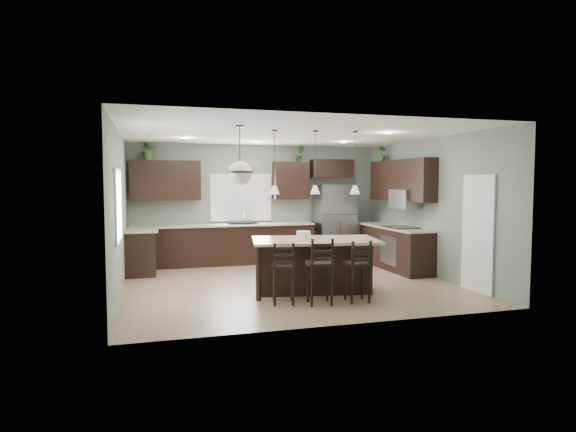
% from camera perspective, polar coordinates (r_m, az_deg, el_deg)
% --- Properties ---
extents(ground, '(6.00, 6.00, 0.00)m').
position_cam_1_polar(ground, '(9.18, 0.09, -7.99)').
color(ground, '#9E8466').
rests_on(ground, ground).
extents(pantry_door, '(0.04, 0.82, 2.04)m').
position_cam_1_polar(pantry_door, '(8.98, 21.58, -1.94)').
color(pantry_door, white).
rests_on(pantry_door, ground).
extents(window_back, '(1.35, 0.02, 1.00)m').
position_cam_1_polar(window_back, '(11.55, -5.59, 2.21)').
color(window_back, white).
rests_on(window_back, room_shell).
extents(window_left, '(0.02, 1.10, 1.00)m').
position_cam_1_polar(window_left, '(7.85, -19.61, 1.16)').
color(window_left, white).
rests_on(window_left, room_shell).
extents(left_return_cabs, '(0.60, 0.90, 0.90)m').
position_cam_1_polar(left_return_cabs, '(10.43, -17.06, -4.21)').
color(left_return_cabs, black).
rests_on(left_return_cabs, ground).
extents(left_return_countertop, '(0.66, 0.96, 0.04)m').
position_cam_1_polar(left_return_countertop, '(10.37, -17.00, -1.63)').
color(left_return_countertop, beige).
rests_on(left_return_countertop, left_return_cabs).
extents(back_lower_cabs, '(4.20, 0.60, 0.90)m').
position_cam_1_polar(back_lower_cabs, '(11.29, -7.54, -3.45)').
color(back_lower_cabs, black).
rests_on(back_lower_cabs, ground).
extents(back_countertop, '(4.20, 0.66, 0.04)m').
position_cam_1_polar(back_countertop, '(11.22, -7.55, -1.08)').
color(back_countertop, beige).
rests_on(back_countertop, back_lower_cabs).
extents(sink_inset, '(0.70, 0.45, 0.01)m').
position_cam_1_polar(sink_inset, '(11.29, -5.29, -0.95)').
color(sink_inset, gray).
rests_on(sink_inset, back_countertop).
extents(faucet, '(0.02, 0.02, 0.28)m').
position_cam_1_polar(faucet, '(11.25, -5.27, -0.23)').
color(faucet, silver).
rests_on(faucet, back_countertop).
extents(back_upper_left, '(1.55, 0.34, 0.90)m').
position_cam_1_polar(back_upper_left, '(11.21, -14.32, 4.10)').
color(back_upper_left, black).
rests_on(back_upper_left, room_shell).
extents(back_upper_right, '(0.85, 0.34, 0.90)m').
position_cam_1_polar(back_upper_right, '(11.68, 0.35, 4.21)').
color(back_upper_right, black).
rests_on(back_upper_right, room_shell).
extents(fridge_header, '(1.05, 0.34, 0.45)m').
position_cam_1_polar(fridge_header, '(12.02, 5.18, 5.62)').
color(fridge_header, black).
rests_on(fridge_header, room_shell).
extents(right_lower_cabs, '(0.60, 2.35, 0.90)m').
position_cam_1_polar(right_lower_cabs, '(10.92, 12.55, -3.76)').
color(right_lower_cabs, black).
rests_on(right_lower_cabs, ground).
extents(right_countertop, '(0.66, 2.35, 0.04)m').
position_cam_1_polar(right_countertop, '(10.86, 12.49, -1.31)').
color(right_countertop, beige).
rests_on(right_countertop, right_lower_cabs).
extents(cooktop, '(0.58, 0.75, 0.02)m').
position_cam_1_polar(cooktop, '(10.62, 13.20, -1.30)').
color(cooktop, black).
rests_on(cooktop, right_countertop).
extents(wall_oven_front, '(0.01, 0.72, 0.60)m').
position_cam_1_polar(wall_oven_front, '(10.54, 11.80, -4.03)').
color(wall_oven_front, gray).
rests_on(wall_oven_front, right_lower_cabs).
extents(right_upper_cabs, '(0.34, 2.35, 0.90)m').
position_cam_1_polar(right_upper_cabs, '(10.89, 13.27, 4.12)').
color(right_upper_cabs, black).
rests_on(right_upper_cabs, room_shell).
extents(microwave, '(0.40, 0.75, 0.40)m').
position_cam_1_polar(microwave, '(10.63, 13.72, 1.96)').
color(microwave, gray).
rests_on(microwave, right_upper_cabs).
extents(refrigerator, '(0.90, 0.74, 1.85)m').
position_cam_1_polar(refrigerator, '(11.77, 5.52, -0.80)').
color(refrigerator, '#93939B').
rests_on(refrigerator, ground).
extents(kitchen_island, '(2.34, 1.58, 0.92)m').
position_cam_1_polar(kitchen_island, '(8.43, 3.20, -5.87)').
color(kitchen_island, black).
rests_on(kitchen_island, ground).
extents(serving_dish, '(0.24, 0.24, 0.14)m').
position_cam_1_polar(serving_dish, '(8.32, 1.86, -2.29)').
color(serving_dish, silver).
rests_on(serving_dish, kitchen_island).
extents(bar_stool_left, '(0.43, 0.43, 0.98)m').
position_cam_1_polar(bar_stool_left, '(7.56, -0.54, -6.78)').
color(bar_stool_left, black).
rests_on(bar_stool_left, ground).
extents(bar_stool_center, '(0.44, 0.44, 1.06)m').
position_cam_1_polar(bar_stool_center, '(7.56, 3.79, -6.52)').
color(bar_stool_center, black).
rests_on(bar_stool_center, ground).
extents(bar_stool_right, '(0.38, 0.38, 1.00)m').
position_cam_1_polar(bar_stool_right, '(7.77, 8.21, -6.45)').
color(bar_stool_right, black).
rests_on(bar_stool_right, ground).
extents(pendant_left, '(0.17, 0.17, 1.10)m').
position_cam_1_polar(pendant_left, '(8.23, -1.60, 6.39)').
color(pendant_left, white).
rests_on(pendant_left, room_shell).
extents(pendant_center, '(0.17, 0.17, 1.10)m').
position_cam_1_polar(pendant_center, '(8.31, 3.25, 6.36)').
color(pendant_center, white).
rests_on(pendant_center, room_shell).
extents(pendant_right, '(0.17, 0.17, 1.10)m').
position_cam_1_polar(pendant_right, '(8.45, 7.97, 6.29)').
color(pendant_right, white).
rests_on(pendant_right, room_shell).
extents(chandelier, '(0.42, 0.42, 0.94)m').
position_cam_1_polar(chandelier, '(7.65, -5.73, 7.16)').
color(chandelier, beige).
rests_on(chandelier, room_shell).
extents(plant_back_left, '(0.54, 0.51, 0.48)m').
position_cam_1_polar(plant_back_left, '(11.20, -16.15, 7.59)').
color(plant_back_left, '#2C4E22').
rests_on(plant_back_left, back_upper_left).
extents(plant_back_right, '(0.25, 0.22, 0.39)m').
position_cam_1_polar(plant_back_right, '(11.73, 1.42, 7.36)').
color(plant_back_right, '#294E22').
rests_on(plant_back_right, back_upper_right).
extents(plant_right_wall, '(0.21, 0.21, 0.35)m').
position_cam_1_polar(plant_right_wall, '(11.66, 11.07, 7.21)').
color(plant_right_wall, '#264E22').
rests_on(plant_right_wall, right_upper_cabs).
extents(room_shell, '(6.00, 6.00, 6.00)m').
position_cam_1_polar(room_shell, '(8.98, 0.09, 2.68)').
color(room_shell, slate).
rests_on(room_shell, ground).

